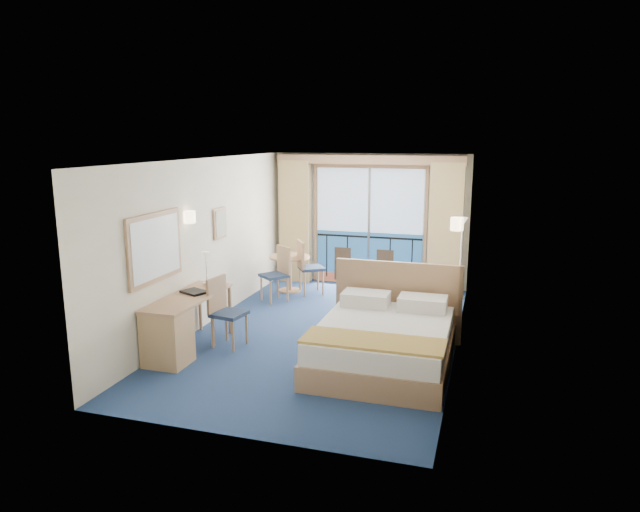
% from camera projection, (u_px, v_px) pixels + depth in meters
% --- Properties ---
extents(floor, '(6.50, 6.50, 0.00)m').
position_uv_depth(floor, '(325.00, 334.00, 8.92)').
color(floor, navy).
rests_on(floor, ground).
extents(room_walls, '(4.04, 6.54, 2.72)m').
position_uv_depth(room_walls, '(325.00, 222.00, 8.55)').
color(room_walls, '#EEE7CE').
rests_on(room_walls, ground).
extents(balcony_door, '(2.36, 0.03, 2.52)m').
position_uv_depth(balcony_door, '(369.00, 230.00, 11.70)').
color(balcony_door, navy).
rests_on(balcony_door, room_walls).
extents(curtain_left, '(0.65, 0.22, 2.55)m').
position_uv_depth(curtain_left, '(295.00, 222.00, 11.97)').
color(curtain_left, tan).
rests_on(curtain_left, room_walls).
extents(curtain_right, '(0.65, 0.22, 2.55)m').
position_uv_depth(curtain_right, '(446.00, 228.00, 11.09)').
color(curtain_right, tan).
rests_on(curtain_right, room_walls).
extents(pelmet, '(3.80, 0.25, 0.18)m').
position_uv_depth(pelmet, '(369.00, 160.00, 11.29)').
color(pelmet, '#9F7856').
rests_on(pelmet, room_walls).
extents(mirror, '(0.05, 1.25, 0.95)m').
position_uv_depth(mirror, '(155.00, 248.00, 7.75)').
color(mirror, '#9F7856').
rests_on(mirror, room_walls).
extents(wall_print, '(0.04, 0.42, 0.52)m').
position_uv_depth(wall_print, '(220.00, 223.00, 9.57)').
color(wall_print, '#9F7856').
rests_on(wall_print, room_walls).
extents(sconce_left, '(0.18, 0.18, 0.18)m').
position_uv_depth(sconce_left, '(190.00, 217.00, 8.52)').
color(sconce_left, '#FFDFB2').
rests_on(sconce_left, room_walls).
extents(sconce_right, '(0.18, 0.18, 0.18)m').
position_uv_depth(sconce_right, '(457.00, 224.00, 7.85)').
color(sconce_right, '#FFDFB2').
rests_on(sconce_right, room_walls).
extents(bed, '(1.91, 2.27, 1.20)m').
position_uv_depth(bed, '(384.00, 341.00, 7.67)').
color(bed, '#9F7856').
rests_on(bed, ground).
extents(nightstand, '(0.45, 0.43, 0.60)m').
position_uv_depth(nightstand, '(443.00, 312.00, 9.04)').
color(nightstand, tan).
rests_on(nightstand, ground).
extents(phone, '(0.22, 0.20, 0.08)m').
position_uv_depth(phone, '(445.00, 292.00, 8.94)').
color(phone, silver).
rests_on(phone, nightstand).
extents(armchair, '(0.95, 0.95, 0.62)m').
position_uv_depth(armchair, '(422.00, 290.00, 10.31)').
color(armchair, '#4F5360').
rests_on(armchair, ground).
extents(floor_lamp, '(0.21, 0.21, 1.55)m').
position_uv_depth(floor_lamp, '(462.00, 237.00, 10.70)').
color(floor_lamp, silver).
rests_on(floor_lamp, ground).
extents(desk, '(0.59, 1.71, 0.80)m').
position_uv_depth(desk, '(172.00, 330.00, 7.78)').
color(desk, '#9F7856').
rests_on(desk, ground).
extents(desk_chair, '(0.51, 0.50, 1.03)m').
position_uv_depth(desk_chair, '(224.00, 307.00, 8.34)').
color(desk_chair, '#21304D').
rests_on(desk_chair, ground).
extents(folder, '(0.43, 0.39, 0.03)m').
position_uv_depth(folder, '(194.00, 292.00, 8.29)').
color(folder, black).
rests_on(folder, desk).
extents(desk_lamp, '(0.13, 0.13, 0.50)m').
position_uv_depth(desk_lamp, '(206.00, 261.00, 8.64)').
color(desk_lamp, silver).
rests_on(desk_lamp, desk).
extents(round_table, '(0.80, 0.80, 0.72)m').
position_uv_depth(round_table, '(290.00, 264.00, 11.28)').
color(round_table, '#9F7856').
rests_on(round_table, ground).
extents(table_chair_a, '(0.63, 0.63, 1.06)m').
position_uv_depth(table_chair_a, '(307.00, 264.00, 11.10)').
color(table_chair_a, '#21304D').
rests_on(table_chair_a, ground).
extents(table_chair_b, '(0.63, 0.63, 1.03)m').
position_uv_depth(table_chair_b, '(278.00, 270.00, 10.63)').
color(table_chair_b, '#21304D').
rests_on(table_chair_b, ground).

